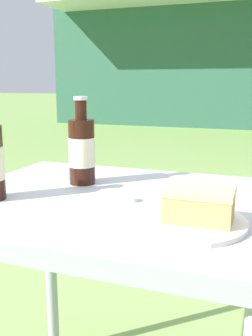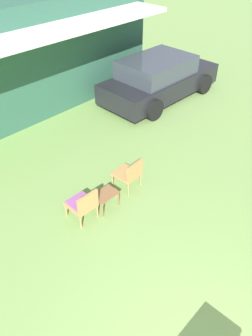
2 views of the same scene
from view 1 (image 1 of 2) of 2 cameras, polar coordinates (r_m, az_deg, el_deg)
patio_table at (r=0.97m, az=-2.03°, el=-8.99°), size 0.78×0.64×0.72m
cake_on_plate at (r=0.77m, az=9.44°, el=-6.30°), size 0.25×0.25×0.07m
cola_bottle_near at (r=1.06m, az=-6.44°, el=2.64°), size 0.07×0.07×0.23m
fork at (r=0.80m, az=5.08°, el=-7.08°), size 0.17×0.05×0.01m
loose_bottle_cap at (r=0.91m, az=0.96°, el=-4.55°), size 0.03×0.03×0.01m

